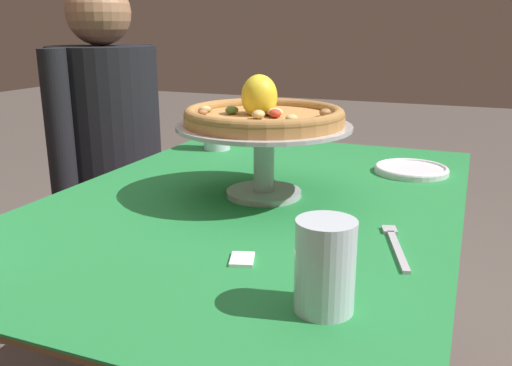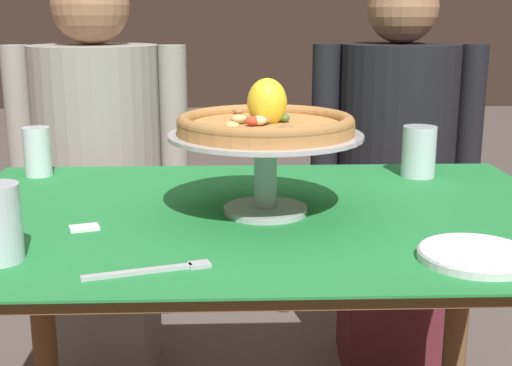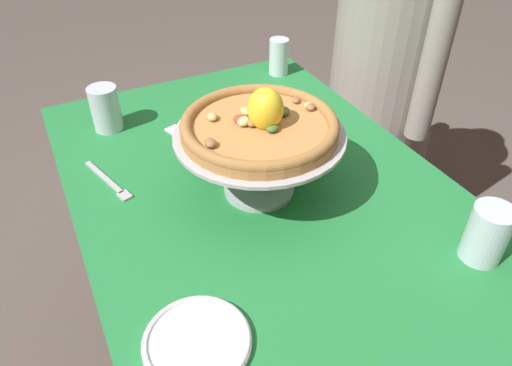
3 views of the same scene
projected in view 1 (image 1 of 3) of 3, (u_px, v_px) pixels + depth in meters
The scene contains 9 objects.
dining_table at pixel (256, 246), 1.18m from camera, with size 1.21×0.82×0.72m.
pizza_stand at pixel (264, 145), 1.12m from camera, with size 0.36×0.36×0.15m.
pizza at pixel (264, 114), 1.10m from camera, with size 0.33×0.33×0.10m.
water_glass_back_right at pixel (217, 132), 1.57m from camera, with size 0.08×0.08×0.12m.
water_glass_front_left at pixel (325, 270), 0.68m from camera, with size 0.08×0.08×0.12m.
side_plate at pixel (411, 169), 1.33m from camera, with size 0.18×0.18×0.02m.
dinner_fork at pixel (395, 244), 0.89m from camera, with size 0.19×0.07×0.01m.
sugar_packet at pixel (242, 259), 0.83m from camera, with size 0.05×0.04×0.01m, color white.
diner_right at pixel (111, 175), 1.82m from camera, with size 0.50×0.36×1.21m.
Camera 1 is at (-1.01, -0.41, 1.07)m, focal length 38.07 mm.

